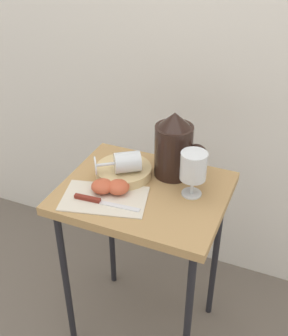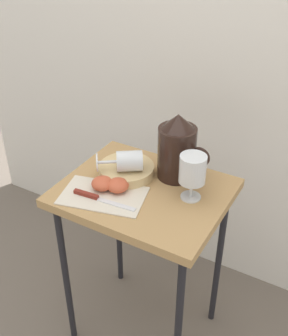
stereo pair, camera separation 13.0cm
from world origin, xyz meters
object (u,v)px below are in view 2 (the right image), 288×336
basket_tray (126,170)px  pitcher (177,152)px  apple_half_right (118,185)px  wine_glass_tipped_near (128,161)px  apple_half_left (102,183)px  wine_glass_upright (193,171)px  knife (95,197)px  table (144,208)px

basket_tray → pitcher: (0.15, 0.08, 0.07)m
apple_half_right → wine_glass_tipped_near: bearing=96.5°
apple_half_left → wine_glass_tipped_near: bearing=67.0°
basket_tray → apple_half_left: apple_half_left is taller
apple_half_left → pitcher: bearing=48.0°
pitcher → wine_glass_tipped_near: pitcher is taller
pitcher → wine_glass_upright: (0.09, -0.09, 0.00)m
wine_glass_upright → knife: size_ratio=0.70×
wine_glass_tipped_near → apple_half_left: (-0.04, -0.09, -0.05)m
basket_tray → knife: bearing=-94.0°
apple_half_left → apple_half_right: 0.05m
basket_tray → apple_half_left: bearing=-100.9°
wine_glass_upright → apple_half_right: size_ratio=2.12×
pitcher → apple_half_right: bearing=-125.2°
wine_glass_tipped_near → knife: size_ratio=0.74×
pitcher → wine_glass_tipped_near: (-0.13, -0.10, -0.02)m
pitcher → apple_half_left: bearing=-132.0°
table → basket_tray: size_ratio=3.69×
wine_glass_tipped_near → apple_half_right: size_ratio=2.24×
apple_half_right → knife: 0.08m
wine_glass_tipped_near → knife: bearing=-101.3°
basket_tray → apple_half_right: (0.03, -0.09, 0.01)m
pitcher → wine_glass_upright: pitcher is taller
basket_tray → wine_glass_tipped_near: wine_glass_tipped_near is taller
table → wine_glass_tipped_near: 0.17m
pitcher → wine_glass_upright: bearing=-42.8°
wine_glass_upright → knife: wine_glass_upright is taller
table → basket_tray: bearing=155.0°
pitcher → apple_half_right: (-0.12, -0.17, -0.07)m
knife → wine_glass_upright: bearing=31.8°
pitcher → apple_half_right: pitcher is taller
basket_tray → wine_glass_tipped_near: bearing=-46.6°
wine_glass_tipped_near → apple_half_right: 0.09m
knife → apple_half_right: bearing=62.0°
table → pitcher: (0.05, 0.12, 0.17)m
basket_tray → knife: basket_tray is taller
table → basket_tray: basket_tray is taller
pitcher → wine_glass_tipped_near: 0.16m
basket_tray → pitcher: size_ratio=0.82×
pitcher → apple_half_right: size_ratio=3.20×
basket_tray → apple_half_right: size_ratio=2.64×
apple_half_left → knife: (0.01, -0.06, -0.01)m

